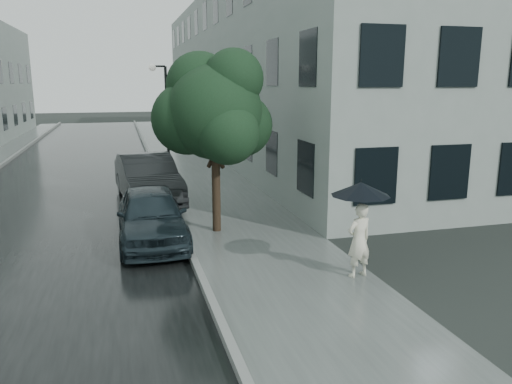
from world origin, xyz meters
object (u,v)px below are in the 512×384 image
object	(u,v)px
lamp_post	(163,111)
pedestrian	(359,240)
car_far	(148,178)
street_tree	(214,110)
car_near	(151,215)

from	to	relation	value
lamp_post	pedestrian	bearing A→B (deg)	-71.28
pedestrian	lamp_post	xyz separation A→B (m)	(-2.75, 13.44, 1.93)
lamp_post	car_far	bearing A→B (deg)	-93.89
street_tree	pedestrian	bearing A→B (deg)	-61.52
pedestrian	street_tree	xyz separation A→B (m)	(-2.22, 4.10, 2.46)
street_tree	car_near	world-z (taller)	street_tree
street_tree	car_far	world-z (taller)	street_tree
pedestrian	lamp_post	bearing A→B (deg)	-92.45
car_near	car_far	world-z (taller)	car_far
street_tree	lamp_post	size ratio (longest dim) A/B	1.02
pedestrian	car_near	distance (m)	5.27
pedestrian	lamp_post	world-z (taller)	lamp_post
street_tree	car_near	xyz separation A→B (m)	(-1.76, -0.65, -2.54)
street_tree	car_far	xyz separation A→B (m)	(-1.60, 3.87, -2.45)
car_far	lamp_post	bearing A→B (deg)	72.59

